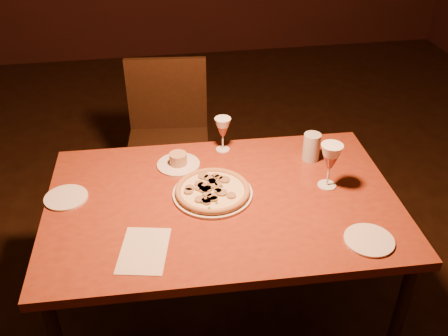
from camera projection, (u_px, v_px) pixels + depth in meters
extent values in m
plane|color=black|center=(223.00, 303.00, 2.56)|extent=(7.00, 7.00, 0.00)
cube|color=brown|center=(223.00, 203.00, 2.05)|extent=(1.46, 0.97, 0.04)
cylinder|color=black|center=(85.00, 225.00, 2.52)|extent=(0.05, 0.05, 0.72)
cylinder|color=black|center=(396.00, 326.00, 2.00)|extent=(0.05, 0.05, 0.72)
cylinder|color=black|center=(335.00, 204.00, 2.66)|extent=(0.05, 0.05, 0.72)
cube|color=black|center=(168.00, 149.00, 2.87)|extent=(0.51, 0.51, 0.04)
cube|color=black|center=(167.00, 94.00, 2.92)|extent=(0.46, 0.08, 0.44)
cylinder|color=black|center=(137.00, 205.00, 2.85)|extent=(0.04, 0.04, 0.47)
cylinder|color=black|center=(142.00, 169.00, 3.16)|extent=(0.04, 0.04, 0.47)
cylinder|color=black|center=(203.00, 203.00, 2.87)|extent=(0.04, 0.04, 0.47)
cylinder|color=black|center=(201.00, 167.00, 3.18)|extent=(0.04, 0.04, 0.47)
cylinder|color=white|center=(213.00, 193.00, 2.06)|extent=(0.33, 0.33, 0.01)
cylinder|color=beige|center=(213.00, 191.00, 2.05)|extent=(0.30, 0.30, 0.01)
torus|color=#B7804F|center=(213.00, 190.00, 2.05)|extent=(0.31, 0.31, 0.02)
cylinder|color=white|center=(178.00, 164.00, 2.24)|extent=(0.19, 0.19, 0.01)
cylinder|color=tan|center=(178.00, 159.00, 2.22)|extent=(0.08, 0.08, 0.05)
cylinder|color=#B6BFC6|center=(311.00, 147.00, 2.25)|extent=(0.08, 0.08, 0.13)
cylinder|color=white|center=(66.00, 198.00, 2.04)|extent=(0.18, 0.18, 0.01)
cylinder|color=white|center=(369.00, 240.00, 1.82)|extent=(0.18, 0.18, 0.01)
cube|color=beige|center=(144.00, 250.00, 1.78)|extent=(0.21, 0.27, 0.00)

